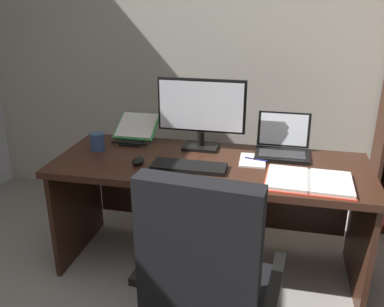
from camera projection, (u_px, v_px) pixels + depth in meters
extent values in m
cube|color=beige|center=(255.00, 21.00, 3.01)|extent=(5.03, 0.12, 2.89)
cube|color=#381E14|center=(210.00, 165.00, 2.40)|extent=(1.83, 0.70, 0.04)
cube|color=#381E14|center=(78.00, 204.00, 2.70)|extent=(0.03, 0.64, 0.68)
cube|color=#381E14|center=(360.00, 236.00, 2.35)|extent=(0.03, 0.64, 0.68)
cube|color=#381E14|center=(217.00, 191.00, 2.81)|extent=(1.71, 0.03, 0.47)
cube|color=maroon|center=(379.00, 206.00, 3.02)|extent=(0.06, 0.20, 0.30)
cube|color=black|center=(210.00, 292.00, 1.84)|extent=(0.54, 0.53, 0.07)
cube|color=black|center=(198.00, 254.00, 1.54)|extent=(0.48, 0.14, 0.60)
cube|color=black|center=(152.00, 257.00, 1.87)|extent=(0.09, 0.39, 0.04)
cube|color=black|center=(276.00, 282.00, 1.71)|extent=(0.09, 0.39, 0.04)
cube|color=black|center=(201.00, 147.00, 2.61)|extent=(0.22, 0.16, 0.02)
cylinder|color=black|center=(201.00, 138.00, 2.59)|extent=(0.04, 0.04, 0.09)
cube|color=black|center=(201.00, 105.00, 2.52)|extent=(0.55, 0.02, 0.33)
cube|color=white|center=(201.00, 106.00, 2.50)|extent=(0.52, 0.00, 0.30)
cube|color=black|center=(282.00, 155.00, 2.47)|extent=(0.32, 0.23, 0.02)
cube|color=#2D2D30|center=(282.00, 154.00, 2.45)|extent=(0.27, 0.12, 0.00)
cube|color=black|center=(284.00, 129.00, 2.55)|extent=(0.32, 0.05, 0.21)
cube|color=white|center=(284.00, 129.00, 2.55)|extent=(0.29, 0.04, 0.19)
cube|color=black|center=(189.00, 167.00, 2.30)|extent=(0.42, 0.15, 0.02)
ellipsoid|color=black|center=(138.00, 161.00, 2.36)|extent=(0.06, 0.10, 0.04)
cube|color=black|center=(132.00, 143.00, 2.68)|extent=(0.14, 0.12, 0.01)
cube|color=black|center=(129.00, 144.00, 2.64)|extent=(0.24, 0.01, 0.01)
cube|color=green|center=(137.00, 126.00, 2.76)|extent=(0.27, 0.23, 0.12)
cube|color=silver|center=(137.00, 125.00, 2.75)|extent=(0.25, 0.21, 0.11)
cube|color=#DB422D|center=(287.00, 180.00, 2.15)|extent=(0.24, 0.32, 0.01)
cube|color=#DB422D|center=(331.00, 185.00, 2.10)|extent=(0.24, 0.32, 0.01)
cube|color=silver|center=(287.00, 178.00, 2.15)|extent=(0.22, 0.31, 0.02)
cube|color=silver|center=(332.00, 183.00, 2.09)|extent=(0.22, 0.31, 0.02)
cylinder|color=#B7B7BC|center=(309.00, 181.00, 2.12)|extent=(0.03, 0.28, 0.02)
cube|color=silver|center=(253.00, 160.00, 2.40)|extent=(0.16, 0.22, 0.01)
cylinder|color=navy|center=(256.00, 159.00, 2.40)|extent=(0.14, 0.04, 0.01)
cylinder|color=#334C7A|center=(97.00, 142.00, 2.56)|extent=(0.09, 0.09, 0.11)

